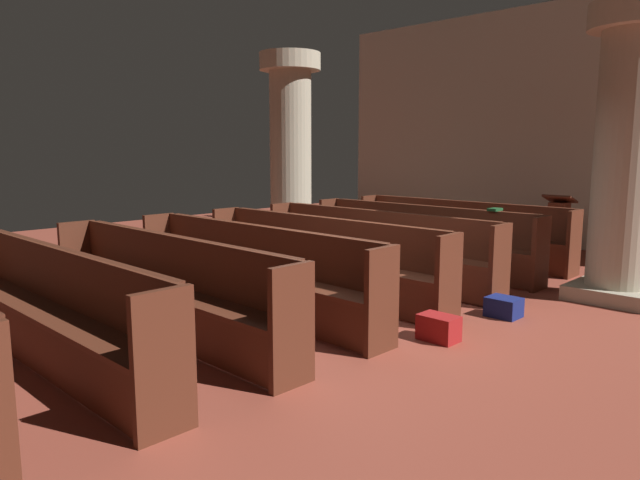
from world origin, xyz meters
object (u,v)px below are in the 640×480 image
pew_row_3 (319,255)px  lectern (558,232)px  kneeler_box_red (439,328)px  kneeler_box_navy (504,307)px  pew_row_0 (459,229)px  pew_row_2 (375,244)px  pew_row_5 (164,283)px  pew_row_4 (251,267)px  pew_row_6 (49,304)px  pew_row_1 (420,236)px  pillar_aisle_side (628,150)px  pillar_far_side (291,150)px  hymn_book (495,209)px

pew_row_3 → lectern: lectern is taller
kneeler_box_red → kneeler_box_navy: kneeler_box_red is taller
pew_row_0 → pew_row_3: size_ratio=1.00×
pew_row_2 → kneeler_box_navy: pew_row_2 is taller
lectern → kneeler_box_navy: (1.03, -3.91, -0.34)m
pew_row_5 → pew_row_0: bearing=90.0°
pew_row_4 → pew_row_5: same height
pew_row_6 → kneeler_box_red: pew_row_6 is taller
pew_row_5 → pew_row_1: bearing=90.0°
pew_row_3 → kneeler_box_navy: (2.14, 0.72, -0.41)m
pew_row_3 → kneeler_box_red: pew_row_3 is taller
pew_row_1 → pew_row_3: bearing=-90.0°
kneeler_box_red → pew_row_1: bearing=127.7°
pillar_aisle_side → kneeler_box_red: 3.40m
pew_row_2 → lectern: (1.11, 3.53, -0.07)m
pew_row_2 → pew_row_3: same height
pew_row_6 → pew_row_1: bearing=90.0°
pew_row_0 → lectern: 1.73m
pew_row_4 → pillar_far_side: bearing=130.8°
lectern → pillar_far_side: bearing=-146.2°
pew_row_3 → pillar_far_side: 3.66m
pew_row_2 → pew_row_5: size_ratio=1.00×
pew_row_0 → kneeler_box_red: pew_row_0 is taller
pew_row_2 → pew_row_3: size_ratio=1.00×
kneeler_box_red → hymn_book: bearing=108.6°
pew_row_4 → kneeler_box_navy: (2.14, 1.83, -0.41)m
pew_row_5 → pillar_aisle_side: 5.53m
kneeler_box_red → pew_row_6: bearing=-126.1°
pew_row_0 → hymn_book: (1.11, -0.92, 0.47)m
pew_row_5 → pillar_far_side: size_ratio=1.10×
pew_row_1 → pew_row_4: (0.00, -3.32, 0.00)m
pew_row_1 → hymn_book: size_ratio=17.82×
pew_row_5 → kneeler_box_navy: (2.14, 2.94, -0.41)m
lectern → pew_row_0: bearing=-130.2°
pew_row_3 → pillar_aisle_side: pillar_aisle_side is taller
lectern → hymn_book: (0.00, -2.24, 0.54)m
pew_row_4 → kneeler_box_navy: size_ratio=11.08×
pew_row_4 → pillar_aisle_side: bearing=51.5°
pillar_far_side → kneeler_box_navy: bearing=-15.4°
pew_row_1 → hymn_book: (1.11, 0.18, 0.47)m
pew_row_1 → pew_row_4: same height
pew_row_5 → hymn_book: hymn_book is taller
pew_row_1 → pillar_aisle_side: pillar_aisle_side is taller
pew_row_5 → pew_row_6: size_ratio=1.00×
pew_row_4 → kneeler_box_red: size_ratio=10.29×
lectern → pew_row_2: bearing=-107.5°
pew_row_4 → pillar_far_side: size_ratio=1.10×
pillar_aisle_side → lectern: bearing=126.6°
pillar_aisle_side → hymn_book: 1.86m
pew_row_3 → pew_row_5: size_ratio=1.00×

